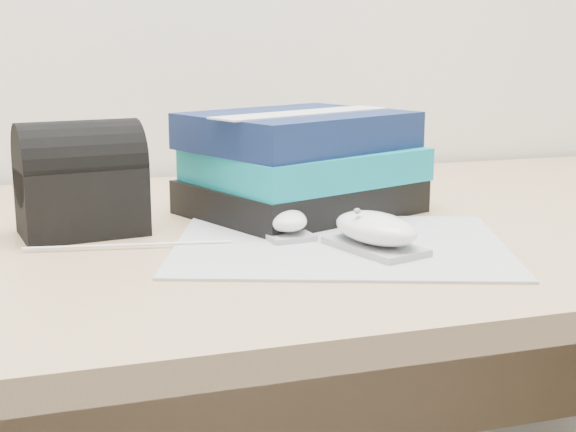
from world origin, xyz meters
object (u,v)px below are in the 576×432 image
object	(u,v)px
mouse_rear	(281,220)
pouch	(80,179)
book_stack	(301,164)
desk	(303,371)
mouse_front	(375,231)

from	to	relation	value
mouse_rear	pouch	bearing A→B (deg)	158.12
book_stack	mouse_rear	bearing A→B (deg)	-118.06
desk	book_stack	distance (m)	0.30
desk	mouse_front	xyz separation A→B (m)	(0.00, -0.23, 0.26)
pouch	desk	bearing A→B (deg)	7.78
mouse_rear	pouch	distance (m)	0.24
book_stack	pouch	bearing A→B (deg)	-173.06
desk	mouse_front	world-z (taller)	mouse_front
pouch	book_stack	bearing A→B (deg)	6.94
desk	pouch	xyz separation A→B (m)	(-0.30, -0.04, 0.30)
book_stack	pouch	distance (m)	0.29
desk	pouch	world-z (taller)	pouch
book_stack	mouse_front	bearing A→B (deg)	-87.11
mouse_front	pouch	xyz separation A→B (m)	(-0.30, 0.19, 0.04)
mouse_rear	pouch	size ratio (longest dim) A/B	0.64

